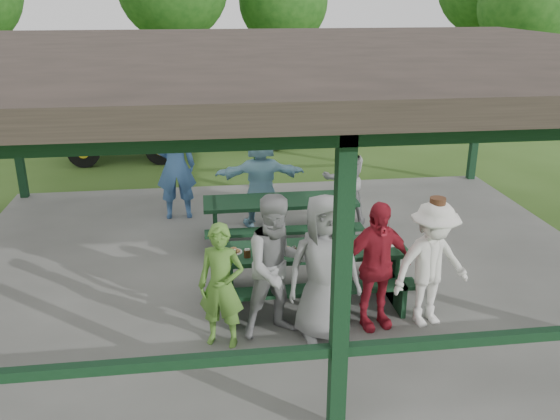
{
  "coord_description": "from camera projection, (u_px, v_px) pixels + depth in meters",
  "views": [
    {
      "loc": [
        -1.13,
        -8.27,
        4.04
      ],
      "look_at": [
        -0.07,
        -0.3,
        1.07
      ],
      "focal_mm": 38.0,
      "sensor_mm": 36.0,
      "label": 1
    }
  ],
  "objects": [
    {
      "name": "pavilion_structure",
      "position": [
        282.0,
        60.0,
        8.14
      ],
      "size": [
        10.6,
        8.6,
        3.24
      ],
      "color": "black",
      "rests_on": "concrete_slab"
    },
    {
      "name": "spectator_grey",
      "position": [
        345.0,
        178.0,
        10.49
      ],
      "size": [
        0.82,
        0.64,
        1.68
      ],
      "primitive_type": "imported",
      "rotation": [
        0.0,
        0.0,
        3.14
      ],
      "color": "gray",
      "rests_on": "concrete_slab"
    },
    {
      "name": "pickup_truck",
      "position": [
        312.0,
        114.0,
        17.34
      ],
      "size": [
        5.35,
        3.6,
        1.36
      ],
      "primitive_type": "imported",
      "rotation": [
        0.0,
        0.0,
        1.87
      ],
      "color": "silver",
      "rests_on": "ground"
    },
    {
      "name": "spectator_blue",
      "position": [
        175.0,
        166.0,
        10.7
      ],
      "size": [
        0.74,
        0.51,
        1.98
      ],
      "primitive_type": "imported",
      "rotation": [
        0.0,
        0.0,
        3.19
      ],
      "color": "#406AA6",
      "rests_on": "concrete_slab"
    },
    {
      "name": "tree_right",
      "position": [
        526.0,
        6.0,
        21.2
      ],
      "size": [
        3.39,
        3.39,
        5.29
      ],
      "color": "#321F14",
      "rests_on": "ground"
    },
    {
      "name": "picnic_table_near",
      "position": [
        311.0,
        267.0,
        7.95
      ],
      "size": [
        2.54,
        1.39,
        0.75
      ],
      "color": "black",
      "rests_on": "concrete_slab"
    },
    {
      "name": "tree_mid",
      "position": [
        283.0,
        2.0,
        23.23
      ],
      "size": [
        3.49,
        3.49,
        5.46
      ],
      "color": "#321F14",
      "rests_on": "ground"
    },
    {
      "name": "spectator_lblue",
      "position": [
        261.0,
        178.0,
        10.41
      ],
      "size": [
        1.6,
        0.51,
        1.72
      ],
      "primitive_type": "imported",
      "rotation": [
        0.0,
        0.0,
        3.14
      ],
      "color": "#92C9E1",
      "rests_on": "concrete_slab"
    },
    {
      "name": "contestant_green",
      "position": [
        221.0,
        286.0,
        6.83
      ],
      "size": [
        0.64,
        0.52,
        1.51
      ],
      "primitive_type": "imported",
      "rotation": [
        0.0,
        0.0,
        -0.34
      ],
      "color": "#578B32",
      "rests_on": "concrete_slab"
    },
    {
      "name": "concrete_slab",
      "position": [
        282.0,
        265.0,
        9.22
      ],
      "size": [
        10.0,
        8.0,
        0.1
      ],
      "primitive_type": "cube",
      "color": "#60605C",
      "rests_on": "ground"
    },
    {
      "name": "contestant_grey_mid",
      "position": [
        324.0,
        268.0,
        6.93
      ],
      "size": [
        0.93,
        0.65,
        1.81
      ],
      "primitive_type": "imported",
      "rotation": [
        0.0,
        0.0,
        0.09
      ],
      "color": "gray",
      "rests_on": "concrete_slab"
    },
    {
      "name": "contestant_red",
      "position": [
        376.0,
        266.0,
        7.19
      ],
      "size": [
        1.02,
        0.59,
        1.64
      ],
      "primitive_type": "imported",
      "rotation": [
        0.0,
        0.0,
        0.2
      ],
      "color": "maroon",
      "rests_on": "concrete_slab"
    },
    {
      "name": "table_setting",
      "position": [
        319.0,
        244.0,
        7.88
      ],
      "size": [
        2.32,
        0.45,
        0.1
      ],
      "color": "white",
      "rests_on": "picnic_table_near"
    },
    {
      "name": "picnic_table_far",
      "position": [
        280.0,
        215.0,
        9.79
      ],
      "size": [
        2.51,
        1.39,
        0.75
      ],
      "color": "black",
      "rests_on": "concrete_slab"
    },
    {
      "name": "farm_trailer",
      "position": [
        125.0,
        131.0,
        15.16
      ],
      "size": [
        3.98,
        1.78,
        1.39
      ],
      "rotation": [
        0.0,
        0.0,
        0.0
      ],
      "color": "#1A4C8F",
      "rests_on": "ground"
    },
    {
      "name": "ground",
      "position": [
        282.0,
        268.0,
        9.23
      ],
      "size": [
        90.0,
        90.0,
        0.0
      ],
      "primitive_type": "plane",
      "color": "#305019",
      "rests_on": "ground"
    },
    {
      "name": "contestant_white_fedora",
      "position": [
        432.0,
        264.0,
        7.24
      ],
      "size": [
        1.16,
        0.83,
        1.67
      ],
      "rotation": [
        0.0,
        0.0,
        0.23
      ],
      "color": "white",
      "rests_on": "concrete_slab"
    },
    {
      "name": "contestant_grey_left",
      "position": [
        278.0,
        267.0,
        6.99
      ],
      "size": [
        1.01,
        0.87,
        1.79
      ],
      "primitive_type": "imported",
      "rotation": [
        0.0,
        0.0,
        0.24
      ],
      "color": "#99999B",
      "rests_on": "concrete_slab"
    }
  ]
}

